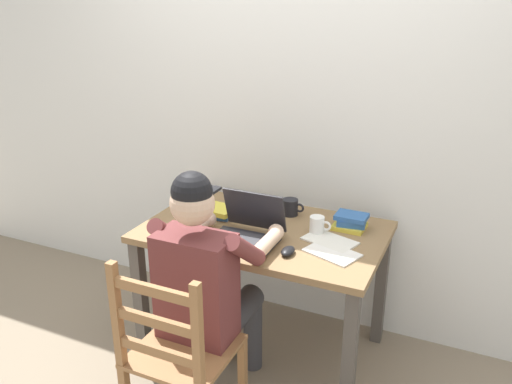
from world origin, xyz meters
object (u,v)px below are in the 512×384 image
at_px(desk, 264,247).
at_px(book_stack_side, 351,222).
at_px(wooden_chair, 177,355).
at_px(laptop, 247,229).
at_px(book_stack_main, 218,211).
at_px(computer_mouse, 288,251).
at_px(seated_person, 208,279).
at_px(coffee_mug_white, 317,225).
at_px(coffee_mug_dark, 291,207).
at_px(landscape_photo_print, 325,247).

height_order(desk, book_stack_side, book_stack_side).
relative_size(wooden_chair, laptop, 2.80).
xyz_separation_m(book_stack_main, book_stack_side, (0.71, 0.15, 0.01)).
bearing_deg(laptop, wooden_chair, -94.40).
bearing_deg(book_stack_main, computer_mouse, -26.65).
bearing_deg(desk, book_stack_main, 171.85).
height_order(desk, seated_person, seated_person).
relative_size(desk, coffee_mug_white, 11.06).
height_order(seated_person, coffee_mug_dark, seated_person).
bearing_deg(coffee_mug_dark, seated_person, -101.12).
xyz_separation_m(coffee_mug_white, coffee_mug_dark, (-0.21, 0.17, -0.00)).
height_order(desk, book_stack_main, book_stack_main).
relative_size(desk, laptop, 3.78).
distance_m(computer_mouse, book_stack_side, 0.45).
relative_size(laptop, book_stack_main, 1.66).
bearing_deg(book_stack_side, book_stack_main, -168.08).
bearing_deg(landscape_photo_print, seated_person, -137.15).
relative_size(book_stack_main, landscape_photo_print, 1.53).
height_order(computer_mouse, book_stack_side, book_stack_side).
bearing_deg(seated_person, wooden_chair, -90.00).
xyz_separation_m(seated_person, coffee_mug_white, (0.35, 0.53, 0.12)).
height_order(seated_person, wooden_chair, seated_person).
relative_size(book_stack_main, book_stack_side, 1.15).
height_order(laptop, computer_mouse, laptop).
bearing_deg(computer_mouse, wooden_chair, -119.31).
bearing_deg(wooden_chair, book_stack_main, 105.69).
xyz_separation_m(computer_mouse, book_stack_main, (-0.52, 0.26, 0.01)).
bearing_deg(laptop, computer_mouse, -17.23).
bearing_deg(seated_person, book_stack_side, 53.36).
bearing_deg(book_stack_side, coffee_mug_dark, 173.79).
bearing_deg(landscape_photo_print, coffee_mug_white, 123.10).
height_order(coffee_mug_white, book_stack_side, coffee_mug_white).
xyz_separation_m(computer_mouse, coffee_mug_white, (0.05, 0.28, 0.03)).
bearing_deg(laptop, seated_person, -98.14).
xyz_separation_m(desk, wooden_chair, (-0.08, -0.75, -0.19)).
distance_m(computer_mouse, coffee_mug_white, 0.28).
relative_size(computer_mouse, coffee_mug_white, 0.89).
distance_m(computer_mouse, book_stack_main, 0.58).
xyz_separation_m(laptop, book_stack_main, (-0.27, 0.18, -0.02)).
distance_m(computer_mouse, landscape_photo_print, 0.20).
bearing_deg(seated_person, coffee_mug_dark, 78.88).
bearing_deg(book_stack_main, wooden_chair, -74.31).
xyz_separation_m(desk, coffee_mug_white, (0.27, 0.06, 0.15)).
distance_m(wooden_chair, computer_mouse, 0.68).
bearing_deg(laptop, coffee_mug_white, 33.55).
relative_size(desk, landscape_photo_print, 9.60).
bearing_deg(computer_mouse, coffee_mug_white, 79.28).
height_order(wooden_chair, coffee_mug_white, wooden_chair).
relative_size(computer_mouse, book_stack_side, 0.58).
bearing_deg(wooden_chair, computer_mouse, 60.69).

